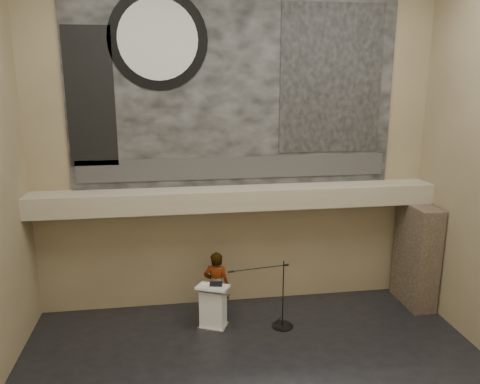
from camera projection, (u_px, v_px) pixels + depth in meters
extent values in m
cube|color=#7E6E50|center=(235.00, 144.00, 11.65)|extent=(10.00, 0.02, 8.50)
cube|color=#7E6E50|center=(366.00, 273.00, 3.97)|extent=(10.00, 0.02, 8.50)
cube|color=#9D9379|center=(238.00, 198.00, 11.58)|extent=(10.00, 0.80, 0.50)
cylinder|color=#B2893D|center=(173.00, 212.00, 11.36)|extent=(0.04, 0.04, 0.06)
cylinder|color=#B2893D|center=(312.00, 206.00, 11.87)|extent=(0.04, 0.04, 0.06)
cube|color=black|center=(235.00, 84.00, 11.27)|extent=(8.00, 0.05, 5.00)
cube|color=#2D2D2D|center=(236.00, 168.00, 11.72)|extent=(7.76, 0.02, 0.55)
cylinder|color=black|center=(158.00, 40.00, 10.73)|extent=(2.30, 0.02, 2.30)
cylinder|color=silver|center=(158.00, 39.00, 10.72)|extent=(1.84, 0.02, 1.84)
cube|color=black|center=(331.00, 80.00, 11.55)|extent=(2.60, 0.02, 3.60)
cube|color=black|center=(90.00, 98.00, 10.82)|extent=(1.10, 0.02, 3.20)
cube|color=#3E3226|center=(416.00, 255.00, 12.20)|extent=(0.60, 1.40, 2.70)
cube|color=silver|center=(213.00, 326.00, 11.24)|extent=(0.79, 0.71, 0.08)
cube|color=white|center=(213.00, 306.00, 11.11)|extent=(0.68, 0.59, 0.96)
cube|color=white|center=(213.00, 287.00, 10.97)|extent=(0.87, 0.76, 0.13)
cube|color=black|center=(216.00, 284.00, 11.01)|extent=(0.33, 0.28, 0.04)
cube|color=white|center=(206.00, 286.00, 10.97)|extent=(0.28, 0.34, 0.00)
imported|color=silver|center=(217.00, 286.00, 11.47)|extent=(0.74, 0.60, 1.76)
cylinder|color=black|center=(282.00, 326.00, 11.31)|extent=(0.52, 0.52, 0.02)
cylinder|color=black|center=(283.00, 294.00, 11.11)|extent=(0.03, 0.03, 1.69)
cylinder|color=black|center=(258.00, 268.00, 10.75)|extent=(1.41, 0.23, 0.02)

